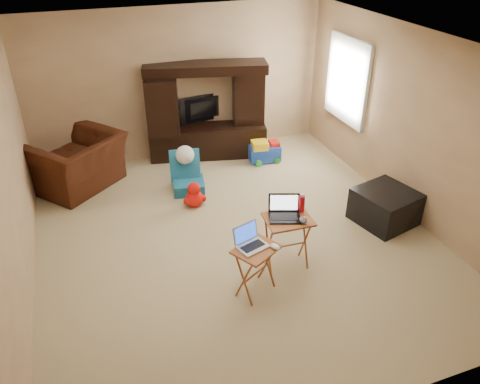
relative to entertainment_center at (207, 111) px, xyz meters
name	(u,v)px	position (x,y,z in m)	size (l,w,h in m)	color
floor	(235,236)	(-0.37, -2.47, -0.82)	(5.50, 5.50, 0.00)	#CAB98C
ceiling	(234,45)	(-0.37, -2.47, 1.68)	(5.50, 5.50, 0.00)	silver
wall_back	(180,84)	(-0.37, 0.28, 0.43)	(5.00, 5.00, 0.00)	tan
wall_front	(361,309)	(-0.37, -5.22, 0.43)	(5.00, 5.00, 0.00)	tan
wall_left	(7,188)	(-2.87, -2.47, 0.43)	(5.50, 5.50, 0.00)	tan
wall_right	(409,124)	(2.13, -2.47, 0.43)	(5.50, 5.50, 0.00)	tan
window_pane	(348,80)	(2.11, -0.92, 0.58)	(1.20, 1.20, 0.00)	white
window_frame	(347,80)	(2.09, -0.92, 0.58)	(0.06, 1.14, 1.34)	white
entertainment_center	(207,111)	(0.00, 0.00, 0.00)	(2.00, 0.50, 1.64)	black
television	(204,110)	(0.00, 0.18, -0.03)	(0.83, 0.11, 0.48)	black
recliner	(77,163)	(-2.20, -0.37, -0.41)	(1.26, 1.10, 0.82)	#40170D
child_rocker	(188,173)	(-0.64, -1.10, -0.51)	(0.46, 0.53, 0.62)	#175D81
plush_toy	(194,194)	(-0.67, -1.56, -0.62)	(0.35, 0.30, 0.39)	red
push_toy	(265,151)	(0.84, -0.57, -0.62)	(0.53, 0.38, 0.40)	#1740BC
ottoman	(385,207)	(1.69, -2.83, -0.58)	(0.73, 0.73, 0.47)	black
tray_table_left	(256,270)	(-0.50, -3.54, -0.52)	(0.47, 0.37, 0.60)	#A95529
tray_table_right	(287,243)	(0.01, -3.24, -0.47)	(0.53, 0.42, 0.69)	#A14D27
laptop_left	(253,238)	(-0.53, -3.51, -0.09)	(0.32, 0.26, 0.24)	silver
laptop_right	(285,209)	(-0.03, -3.22, -0.01)	(0.36, 0.29, 0.24)	black
mouse_left	(275,247)	(-0.31, -3.61, -0.19)	(0.08, 0.12, 0.05)	white
mouse_right	(303,220)	(0.14, -3.36, -0.10)	(0.09, 0.14, 0.06)	#45464A
water_bottle	(302,204)	(0.21, -3.16, -0.02)	(0.07, 0.07, 0.21)	red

